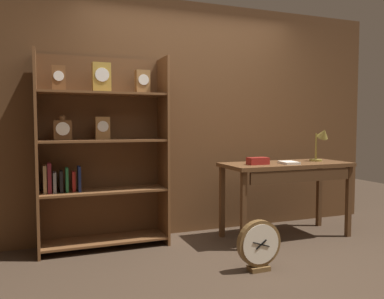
{
  "coord_description": "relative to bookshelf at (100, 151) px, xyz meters",
  "views": [
    {
      "loc": [
        -1.58,
        -2.76,
        1.24
      ],
      "look_at": [
        -0.23,
        0.75,
        0.99
      ],
      "focal_mm": 36.39,
      "sensor_mm": 36.0,
      "label": 1
    }
  ],
  "objects": [
    {
      "name": "ground_plane",
      "position": [
        1.05,
        -1.18,
        -0.97
      ],
      "size": [
        10.0,
        10.0,
        0.0
      ],
      "primitive_type": "plane",
      "color": "#3D2D21"
    },
    {
      "name": "back_wood_panel",
      "position": [
        1.05,
        0.21,
        0.33
      ],
      "size": [
        4.8,
        0.05,
        2.6
      ],
      "primitive_type": "cube",
      "color": "brown",
      "rests_on": "ground"
    },
    {
      "name": "bookshelf",
      "position": [
        0.0,
        0.0,
        0.0
      ],
      "size": [
        1.26,
        0.39,
        1.92
      ],
      "color": "brown",
      "rests_on": "ground"
    },
    {
      "name": "workbench",
      "position": [
        1.94,
        -0.4,
        -0.26
      ],
      "size": [
        1.4,
        0.59,
        0.82
      ],
      "color": "brown",
      "rests_on": "ground"
    },
    {
      "name": "desk_lamp",
      "position": [
        2.41,
        -0.37,
        0.09
      ],
      "size": [
        0.2,
        0.21,
        0.39
      ],
      "color": "olive",
      "rests_on": "workbench"
    },
    {
      "name": "toolbox_small",
      "position": [
        1.55,
        -0.42,
        -0.12
      ],
      "size": [
        0.22,
        0.12,
        0.07
      ],
      "primitive_type": "cube",
      "color": "maroon",
      "rests_on": "workbench"
    },
    {
      "name": "open_repair_manual",
      "position": [
        1.9,
        -0.48,
        -0.14
      ],
      "size": [
        0.19,
        0.24,
        0.02
      ],
      "primitive_type": "cube",
      "rotation": [
        0.0,
        0.0,
        -0.14
      ],
      "color": "silver",
      "rests_on": "workbench"
    },
    {
      "name": "round_clock_large",
      "position": [
        1.15,
        -1.14,
        -0.75
      ],
      "size": [
        0.39,
        0.11,
        0.43
      ],
      "color": "brown",
      "rests_on": "ground"
    }
  ]
}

